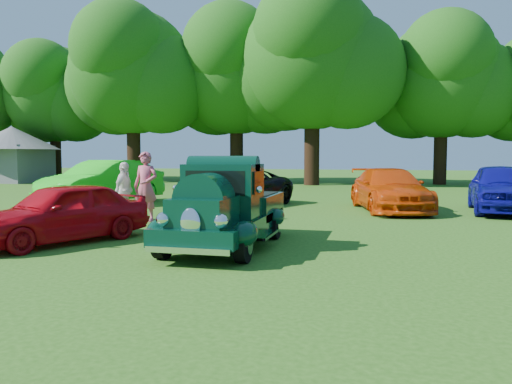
% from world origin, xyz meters
% --- Properties ---
extents(ground, '(120.00, 120.00, 0.00)m').
position_xyz_m(ground, '(0.00, 0.00, 0.00)').
color(ground, '#245113').
rests_on(ground, ground).
extents(hero_pickup, '(2.00, 4.30, 1.68)m').
position_xyz_m(hero_pickup, '(0.07, 0.75, 0.73)').
color(hero_pickup, black).
rests_on(hero_pickup, ground).
extents(red_convertible, '(2.95, 4.09, 1.29)m').
position_xyz_m(red_convertible, '(-3.47, 0.34, 0.65)').
color(red_convertible, '#B00711').
rests_on(red_convertible, ground).
extents(back_car_lime, '(2.86, 5.39, 1.69)m').
position_xyz_m(back_car_lime, '(-6.95, 7.80, 0.84)').
color(back_car_lime, '#1EC51A').
rests_on(back_car_lime, ground).
extents(back_car_black, '(3.90, 5.42, 1.37)m').
position_xyz_m(back_car_black, '(-2.04, 8.58, 0.69)').
color(back_car_black, black).
rests_on(back_car_black, ground).
extents(back_car_orange, '(3.08, 5.24, 1.42)m').
position_xyz_m(back_car_orange, '(3.39, 8.49, 0.71)').
color(back_car_orange, '#C83B07').
rests_on(back_car_orange, ground).
extents(back_car_blue, '(2.36, 4.91, 1.62)m').
position_xyz_m(back_car_blue, '(6.95, 8.81, 0.81)').
color(back_car_blue, '#0C0B79').
rests_on(back_car_blue, ground).
extents(spectator_pink, '(0.74, 0.51, 1.97)m').
position_xyz_m(spectator_pink, '(-3.32, 3.97, 0.98)').
color(spectator_pink, '#BD4D66').
rests_on(spectator_pink, ground).
extents(spectator_grey, '(0.90, 0.95, 1.54)m').
position_xyz_m(spectator_grey, '(-1.35, 4.54, 0.77)').
color(spectator_grey, gray).
rests_on(spectator_grey, ground).
extents(spectator_white, '(0.47, 1.01, 1.67)m').
position_xyz_m(spectator_white, '(-3.99, 3.96, 0.84)').
color(spectator_white, white).
rests_on(spectator_white, ground).
extents(gazebo, '(6.40, 6.40, 3.90)m').
position_xyz_m(gazebo, '(-22.00, 21.00, 2.40)').
color(gazebo, slate).
rests_on(gazebo, ground).
extents(tree_line, '(63.45, 10.99, 12.31)m').
position_xyz_m(tree_line, '(-3.48, 24.09, 7.14)').
color(tree_line, black).
rests_on(tree_line, ground).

